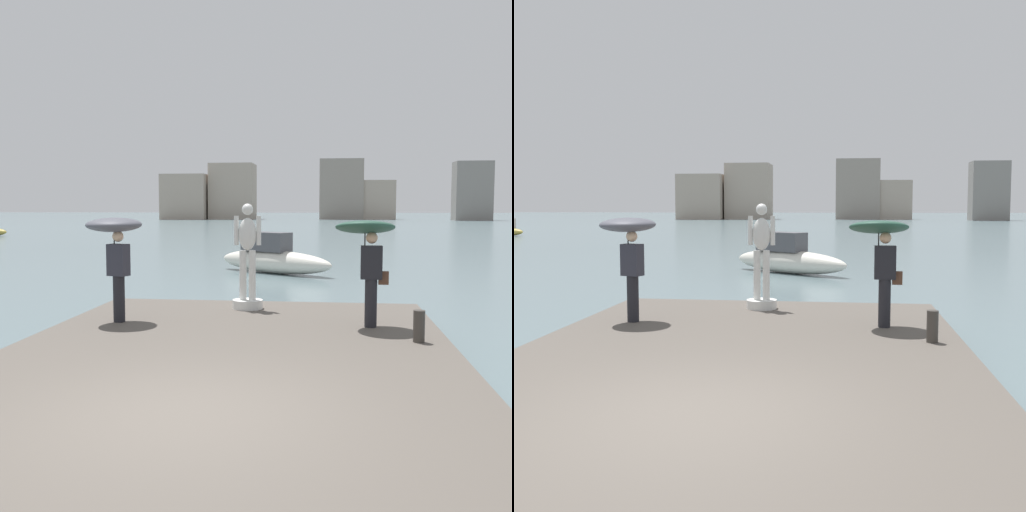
% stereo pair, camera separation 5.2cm
% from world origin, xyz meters
% --- Properties ---
extents(ground_plane, '(400.00, 400.00, 0.00)m').
position_xyz_m(ground_plane, '(0.00, 40.00, 0.00)').
color(ground_plane, slate).
extents(pier, '(6.98, 10.62, 0.40)m').
position_xyz_m(pier, '(0.00, 2.31, 0.20)').
color(pier, '#564F47').
rests_on(pier, ground).
extents(statue_white_figure, '(0.65, 0.65, 2.24)m').
position_xyz_m(statue_white_figure, '(-0.20, 6.58, 1.30)').
color(statue_white_figure, silver).
rests_on(statue_white_figure, pier).
extents(onlooker_left, '(1.33, 1.33, 1.98)m').
position_xyz_m(onlooker_left, '(-2.50, 4.87, 2.00)').
color(onlooker_left, black).
rests_on(onlooker_left, pier).
extents(onlooker_right, '(1.09, 1.11, 1.99)m').
position_xyz_m(onlooker_right, '(2.20, 4.90, 1.93)').
color(onlooker_right, black).
rests_on(onlooker_right, pier).
extents(mooring_bollard, '(0.19, 0.19, 0.52)m').
position_xyz_m(mooring_bollard, '(2.97, 3.71, 0.66)').
color(mooring_bollard, '#38332D').
rests_on(mooring_bollard, pier).
extents(boat_mid, '(5.00, 3.92, 1.58)m').
position_xyz_m(boat_mid, '(-0.64, 17.12, 0.59)').
color(boat_mid, silver).
rests_on(boat_mid, ground).
extents(distant_skyline, '(61.73, 13.15, 11.82)m').
position_xyz_m(distant_skyline, '(-5.52, 113.53, 5.13)').
color(distant_skyline, '#A89989').
rests_on(distant_skyline, ground).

